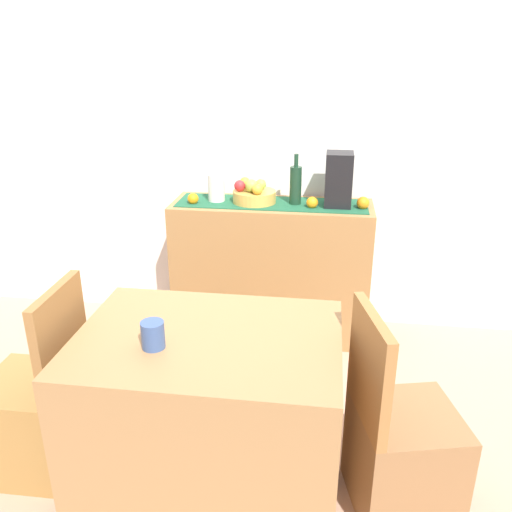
% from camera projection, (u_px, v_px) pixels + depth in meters
% --- Properties ---
extents(ground_plane, '(6.40, 6.40, 0.02)m').
position_uv_depth(ground_plane, '(249.00, 419.00, 2.76)').
color(ground_plane, tan).
rests_on(ground_plane, ground).
extents(room_wall_rear, '(6.40, 0.06, 2.70)m').
position_uv_depth(room_wall_rear, '(276.00, 123.00, 3.34)').
color(room_wall_rear, silver).
rests_on(room_wall_rear, ground).
extents(sideboard_console, '(1.25, 0.42, 0.90)m').
position_uv_depth(sideboard_console, '(271.00, 270.00, 3.44)').
color(sideboard_console, '#9B6E3F').
rests_on(sideboard_console, ground).
extents(table_runner, '(1.17, 0.32, 0.01)m').
position_uv_depth(table_runner, '(272.00, 203.00, 3.27)').
color(table_runner, '#1C5538').
rests_on(table_runner, sideboard_console).
extents(fruit_bowl, '(0.27, 0.27, 0.07)m').
position_uv_depth(fruit_bowl, '(254.00, 196.00, 3.27)').
color(fruit_bowl, gold).
rests_on(fruit_bowl, table_runner).
extents(apple_upper, '(0.08, 0.08, 0.08)m').
position_uv_depth(apple_upper, '(251.00, 186.00, 3.21)').
color(apple_upper, '#90A640').
rests_on(apple_upper, fruit_bowl).
extents(apple_left, '(0.07, 0.07, 0.07)m').
position_uv_depth(apple_left, '(261.00, 184.00, 3.27)').
color(apple_left, '#87B13F').
rests_on(apple_left, fruit_bowl).
extents(apple_rear, '(0.07, 0.07, 0.07)m').
position_uv_depth(apple_rear, '(257.00, 189.00, 3.16)').
color(apple_rear, gold).
rests_on(apple_rear, fruit_bowl).
extents(apple_front, '(0.07, 0.07, 0.07)m').
position_uv_depth(apple_front, '(245.00, 183.00, 3.31)').
color(apple_front, '#9AAF30').
rests_on(apple_front, fruit_bowl).
extents(apple_center, '(0.07, 0.07, 0.07)m').
position_uv_depth(apple_center, '(240.00, 186.00, 3.23)').
color(apple_center, red).
rests_on(apple_center, fruit_bowl).
extents(wine_bottle, '(0.07, 0.07, 0.31)m').
position_uv_depth(wine_bottle, '(296.00, 185.00, 3.21)').
color(wine_bottle, '#193825').
rests_on(wine_bottle, sideboard_console).
extents(coffee_maker, '(0.16, 0.18, 0.33)m').
position_uv_depth(coffee_maker, '(339.00, 180.00, 3.16)').
color(coffee_maker, black).
rests_on(coffee_maker, sideboard_console).
extents(ceramic_vase, '(0.10, 0.10, 0.17)m').
position_uv_depth(ceramic_vase, '(216.00, 188.00, 3.28)').
color(ceramic_vase, silver).
rests_on(ceramic_vase, sideboard_console).
extents(orange_loose_near_bowl, '(0.07, 0.07, 0.07)m').
position_uv_depth(orange_loose_near_bowl, '(312.00, 203.00, 3.17)').
color(orange_loose_near_bowl, orange).
rests_on(orange_loose_near_bowl, sideboard_console).
extents(orange_loose_far, '(0.07, 0.07, 0.07)m').
position_uv_depth(orange_loose_far, '(193.00, 199.00, 3.25)').
color(orange_loose_far, orange).
rests_on(orange_loose_far, sideboard_console).
extents(orange_loose_end, '(0.08, 0.08, 0.08)m').
position_uv_depth(orange_loose_end, '(363.00, 203.00, 3.15)').
color(orange_loose_end, orange).
rests_on(orange_loose_end, sideboard_console).
extents(dining_table, '(1.05, 0.77, 0.74)m').
position_uv_depth(dining_table, '(211.00, 412.00, 2.22)').
color(dining_table, '#9E7245').
rests_on(dining_table, ground).
extents(coffee_cup, '(0.09, 0.09, 0.11)m').
position_uv_depth(coffee_cup, '(153.00, 335.00, 1.98)').
color(coffee_cup, '#395288').
rests_on(coffee_cup, dining_table).
extents(chair_near_window, '(0.41, 0.41, 0.90)m').
position_uv_depth(chair_near_window, '(39.00, 416.00, 2.36)').
color(chair_near_window, olive).
rests_on(chair_near_window, ground).
extents(chair_by_corner, '(0.48, 0.48, 0.90)m').
position_uv_depth(chair_by_corner, '(400.00, 451.00, 2.15)').
color(chair_by_corner, olive).
rests_on(chair_by_corner, ground).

